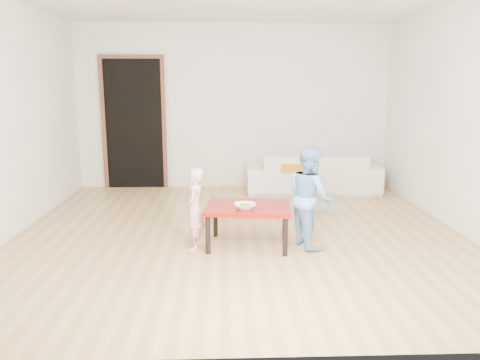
{
  "coord_description": "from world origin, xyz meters",
  "views": [
    {
      "loc": [
        -0.18,
        -5.1,
        1.65
      ],
      "look_at": [
        0.0,
        -0.2,
        0.65
      ],
      "focal_mm": 35.0,
      "sensor_mm": 36.0,
      "label": 1
    }
  ],
  "objects": [
    {
      "name": "broccoli",
      "position": [
        0.04,
        -0.57,
        0.46
      ],
      "size": [
        0.12,
        0.12,
        0.06
      ],
      "primitive_type": null,
      "color": "#2D5919",
      "rests_on": "red_table"
    },
    {
      "name": "child_pink",
      "position": [
        -0.47,
        -0.54,
        0.42
      ],
      "size": [
        0.23,
        0.33,
        0.84
      ],
      "primitive_type": "imported",
      "rotation": [
        0.0,
        0.0,
        -1.68
      ],
      "color": "#EB6B86",
      "rests_on": "floor"
    },
    {
      "name": "doorway",
      "position": [
        -1.6,
        2.48,
        1.02
      ],
      "size": [
        1.02,
        0.08,
        2.11
      ],
      "primitive_type": null,
      "color": "brown",
      "rests_on": "back_wall"
    },
    {
      "name": "red_table",
      "position": [
        0.08,
        -0.45,
        0.22
      ],
      "size": [
        0.93,
        0.75,
        0.43
      ],
      "primitive_type": null,
      "rotation": [
        0.0,
        0.0,
        -0.12
      ],
      "color": "maroon",
      "rests_on": "floor"
    },
    {
      "name": "basin",
      "position": [
        -0.19,
        0.87,
        0.06
      ],
      "size": [
        0.4,
        0.4,
        0.12
      ],
      "primitive_type": "imported",
      "color": "#3286BD",
      "rests_on": "floor"
    },
    {
      "name": "sofa",
      "position": [
        1.21,
        2.05,
        0.3
      ],
      "size": [
        2.05,
        0.8,
        0.6
      ],
      "primitive_type": "imported",
      "rotation": [
        0.0,
        0.0,
        3.14
      ],
      "color": "white",
      "rests_on": "floor"
    },
    {
      "name": "cushion",
      "position": [
        0.88,
        1.78,
        0.45
      ],
      "size": [
        0.43,
        0.38,
        0.11
      ],
      "primitive_type": "cube",
      "rotation": [
        0.0,
        0.0,
        0.03
      ],
      "color": "orange",
      "rests_on": "sofa"
    },
    {
      "name": "left_wall",
      "position": [
        -2.5,
        0.0,
        1.3
      ],
      "size": [
        0.02,
        5.0,
        2.6
      ],
      "primitive_type": "cube",
      "color": "white",
      "rests_on": "floor"
    },
    {
      "name": "blanket",
      "position": [
        0.86,
        1.21,
        0.03
      ],
      "size": [
        1.19,
        1.01,
        0.06
      ],
      "primitive_type": null,
      "rotation": [
        0.0,
        0.0,
        -0.05
      ],
      "color": "#A59E91",
      "rests_on": "floor"
    },
    {
      "name": "child_blue",
      "position": [
        0.71,
        -0.46,
        0.52
      ],
      "size": [
        0.53,
        0.6,
        1.04
      ],
      "primitive_type": "imported",
      "rotation": [
        0.0,
        0.0,
        1.89
      ],
      "color": "#5781CA",
      "rests_on": "floor"
    },
    {
      "name": "right_wall",
      "position": [
        2.5,
        0.0,
        1.3
      ],
      "size": [
        0.02,
        5.0,
        2.6
      ],
      "primitive_type": "cube",
      "color": "white",
      "rests_on": "floor"
    },
    {
      "name": "floor",
      "position": [
        0.0,
        0.0,
        0.0
      ],
      "size": [
        5.0,
        5.0,
        0.01
      ],
      "primitive_type": "cube",
      "color": "#AE824A",
      "rests_on": "ground"
    },
    {
      "name": "back_wall",
      "position": [
        0.0,
        2.5,
        1.3
      ],
      "size": [
        5.0,
        0.02,
        2.6
      ],
      "primitive_type": "cube",
      "color": "white",
      "rests_on": "floor"
    },
    {
      "name": "bowl",
      "position": [
        0.04,
        -0.57,
        0.46
      ],
      "size": [
        0.22,
        0.22,
        0.05
      ],
      "primitive_type": "imported",
      "color": "white",
      "rests_on": "red_table"
    }
  ]
}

